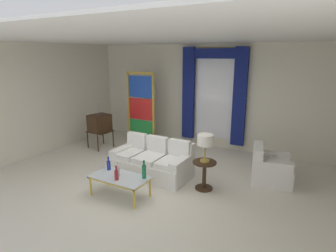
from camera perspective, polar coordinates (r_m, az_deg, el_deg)
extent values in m
plane|color=silver|center=(6.27, -3.74, -11.20)|extent=(16.00, 16.00, 0.00)
cube|color=silver|center=(8.47, 7.50, 6.08)|extent=(8.00, 0.12, 3.00)
cube|color=silver|center=(8.70, -22.38, 5.34)|extent=(0.12, 7.00, 3.00)
cube|color=white|center=(6.35, -0.08, 17.24)|extent=(8.00, 7.60, 0.04)
cube|color=white|center=(8.27, 9.33, 6.18)|extent=(1.10, 0.02, 2.50)
cylinder|color=gold|center=(8.12, 9.51, 15.29)|extent=(2.00, 0.04, 0.04)
cube|color=navy|center=(8.48, 4.18, 6.52)|extent=(0.36, 0.12, 2.70)
cube|color=navy|center=(7.95, 14.31, 5.59)|extent=(0.36, 0.12, 2.70)
cube|color=navy|center=(8.10, 9.42, 14.31)|extent=(1.80, 0.10, 0.28)
cube|color=white|center=(6.51, -3.38, -8.36)|extent=(1.75, 0.92, 0.38)
cube|color=white|center=(6.72, -1.66, -5.74)|extent=(1.74, 0.22, 0.78)
cube|color=white|center=(6.11, 2.81, -9.00)|extent=(0.21, 0.86, 0.56)
cube|color=white|center=(6.91, -8.84, -6.34)|extent=(0.21, 0.86, 0.56)
cube|color=white|center=(6.09, 0.93, -7.42)|extent=(0.54, 0.74, 0.12)
cube|color=white|center=(6.28, 2.36, -4.61)|extent=(0.51, 0.15, 0.40)
cube|color=white|center=(6.38, -3.66, -6.44)|extent=(0.54, 0.74, 0.12)
cube|color=white|center=(6.56, -2.14, -3.79)|extent=(0.51, 0.15, 0.40)
cube|color=white|center=(6.70, -7.82, -5.51)|extent=(0.54, 0.74, 0.12)
cube|color=white|center=(6.87, -6.25, -3.01)|extent=(0.51, 0.15, 0.40)
cube|color=silver|center=(5.60, -9.75, -10.11)|extent=(1.13, 0.60, 0.02)
cube|color=gold|center=(5.81, -7.99, -9.34)|extent=(1.13, 0.04, 0.03)
cube|color=gold|center=(5.42, -11.63, -11.32)|extent=(1.13, 0.04, 0.03)
cube|color=gold|center=(5.94, -13.88, -9.07)|extent=(0.04, 0.60, 0.03)
cube|color=gold|center=(5.31, -5.07, -11.61)|extent=(0.04, 0.60, 0.03)
cylinder|color=gold|center=(6.18, -11.98, -9.94)|extent=(0.04, 0.04, 0.38)
cylinder|color=gold|center=(5.60, -3.66, -12.32)|extent=(0.04, 0.04, 0.38)
cylinder|color=gold|center=(5.84, -15.39, -11.65)|extent=(0.04, 0.04, 0.38)
cylinder|color=gold|center=(5.22, -6.86, -14.49)|extent=(0.04, 0.04, 0.38)
cylinder|color=navy|center=(5.91, -11.91, -7.84)|extent=(0.08, 0.08, 0.18)
cylinder|color=navy|center=(5.86, -11.97, -6.74)|extent=(0.03, 0.03, 0.06)
sphere|color=navy|center=(5.84, -12.00, -6.30)|extent=(0.04, 0.04, 0.04)
cylinder|color=silver|center=(5.59, -10.08, -8.93)|extent=(0.07, 0.07, 0.20)
cylinder|color=silver|center=(5.54, -10.14, -7.68)|extent=(0.03, 0.03, 0.06)
sphere|color=silver|center=(5.52, -10.16, -7.22)|extent=(0.04, 0.04, 0.04)
cylinder|color=maroon|center=(5.43, -10.39, -9.77)|extent=(0.08, 0.08, 0.18)
cylinder|color=maroon|center=(5.38, -10.45, -8.58)|extent=(0.03, 0.03, 0.06)
sphere|color=maroon|center=(5.36, -10.48, -8.10)|extent=(0.04, 0.04, 0.04)
cylinder|color=#196B3D|center=(5.42, -4.88, -9.21)|extent=(0.08, 0.08, 0.26)
cylinder|color=#196B3D|center=(5.35, -4.91, -7.64)|extent=(0.04, 0.04, 0.06)
sphere|color=#196B3D|center=(5.34, -4.92, -7.15)|extent=(0.05, 0.05, 0.05)
cube|color=#382314|center=(8.52, -13.59, -1.03)|extent=(0.62, 0.54, 0.03)
cylinder|color=#382314|center=(8.62, -15.95, -2.73)|extent=(0.04, 0.04, 0.50)
cylinder|color=#382314|center=(8.93, -13.01, -1.95)|extent=(0.04, 0.04, 0.50)
cylinder|color=#382314|center=(8.24, -14.02, -3.38)|extent=(0.04, 0.04, 0.50)
cylinder|color=#382314|center=(8.57, -11.04, -2.53)|extent=(0.04, 0.04, 0.50)
cube|color=#382314|center=(8.46, -13.70, 0.64)|extent=(0.57, 0.63, 0.48)
cube|color=black|center=(8.64, -14.65, 1.00)|extent=(0.08, 0.39, 0.30)
cylinder|color=gold|center=(8.64, -15.00, -0.31)|extent=(0.02, 0.04, 0.04)
cylinder|color=gold|center=(8.73, -14.15, -0.11)|extent=(0.02, 0.04, 0.04)
cylinder|color=silver|center=(8.37, -13.86, 3.43)|extent=(0.03, 0.13, 0.34)
cylinder|color=silver|center=(8.37, -13.86, 3.43)|extent=(0.03, 0.13, 0.34)
cube|color=white|center=(6.57, 20.27, -8.94)|extent=(0.95, 0.95, 0.40)
cube|color=white|center=(6.48, 20.46, -6.90)|extent=(0.82, 0.82, 0.10)
cube|color=white|center=(6.48, 17.59, -7.13)|extent=(0.37, 0.82, 0.80)
cube|color=white|center=(6.84, 20.21, -7.21)|extent=(0.76, 0.33, 0.58)
cube|color=white|center=(6.25, 20.48, -9.31)|extent=(0.76, 0.33, 0.58)
cube|color=gold|center=(8.76, -7.96, 3.69)|extent=(0.05, 0.05, 2.20)
cube|color=gold|center=(8.26, -2.97, 3.16)|extent=(0.05, 0.05, 2.20)
cube|color=gold|center=(8.37, -5.72, 10.65)|extent=(0.90, 0.05, 0.06)
cube|color=gold|center=(8.76, -5.37, -3.32)|extent=(0.90, 0.05, 0.10)
cube|color=#238E3D|center=(8.65, -5.43, -0.90)|extent=(0.82, 0.02, 0.64)
cube|color=red|center=(8.50, -5.54, 3.44)|extent=(0.82, 0.02, 0.64)
cube|color=#1E47B7|center=(8.40, -5.65, 7.91)|extent=(0.82, 0.02, 0.64)
cylinder|color=beige|center=(8.38, -4.04, -4.26)|extent=(0.16, 0.16, 0.06)
ellipsoid|color=#12389F|center=(8.35, -4.05, -3.55)|extent=(0.18, 0.32, 0.20)
sphere|color=#12389F|center=(8.42, -3.54, -2.58)|extent=(0.09, 0.09, 0.09)
cone|color=gold|center=(8.47, -3.32, -2.48)|extent=(0.02, 0.04, 0.02)
cone|color=green|center=(8.17, -4.76, -3.22)|extent=(0.44, 0.40, 0.50)
cylinder|color=#382314|center=(5.78, 7.43, -7.31)|extent=(0.48, 0.48, 0.03)
cylinder|color=#382314|center=(5.89, 7.34, -9.93)|extent=(0.08, 0.08, 0.55)
cylinder|color=#382314|center=(6.01, 7.26, -12.33)|extent=(0.36, 0.36, 0.03)
cylinder|color=#B29338|center=(5.76, 7.44, -6.99)|extent=(0.18, 0.18, 0.04)
cylinder|color=#B29338|center=(5.69, 7.51, -5.11)|extent=(0.03, 0.03, 0.36)
cylinder|color=white|center=(5.62, 7.59, -2.80)|extent=(0.32, 0.32, 0.22)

